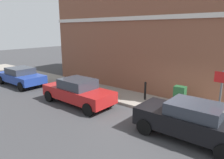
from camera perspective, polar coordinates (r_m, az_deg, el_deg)
name	(u,v)px	position (r m, az deg, el deg)	size (l,w,h in m)	color
ground	(157,124)	(9.44, 12.37, -12.04)	(80.00, 80.00, 0.00)	#38383A
sidewalk	(91,89)	(14.30, -5.74, -2.56)	(2.25, 30.00, 0.15)	gray
corner_building	(149,29)	(16.51, 10.31, 13.66)	(7.26, 12.49, 8.23)	brown
car_black	(190,120)	(8.38, 20.77, -10.36)	(1.87, 3.97, 1.44)	black
car_red	(78,91)	(11.51, -9.42, -3.28)	(1.86, 4.35, 1.43)	maroon
car_blue	(21,76)	(16.71, -23.86, 0.87)	(1.90, 4.11, 1.33)	navy
utility_cabinet	(179,98)	(10.96, 18.14, -4.92)	(0.46, 0.61, 1.15)	#1E4C28
bollard_near_cabinet	(145,90)	(11.84, 9.17, -2.93)	(0.14, 0.14, 1.04)	black
street_sign	(221,90)	(9.39, 27.91, -2.66)	(0.08, 0.60, 2.30)	#59595B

